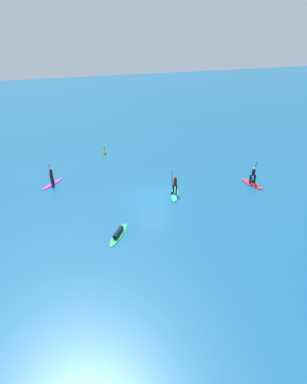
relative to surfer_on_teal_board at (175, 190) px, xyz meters
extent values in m
plane|color=navy|center=(-1.97, 0.04, -0.44)|extent=(120.00, 120.00, 0.00)
ellipsoid|color=#33C6CC|center=(0.01, 0.00, -0.38)|extent=(1.56, 2.84, 0.10)
cylinder|color=#381414|center=(-0.08, 0.11, 0.09)|extent=(0.22, 0.22, 0.84)
cylinder|color=#381414|center=(0.10, -0.11, 0.09)|extent=(0.22, 0.22, 0.84)
cylinder|color=#381414|center=(0.01, 0.00, 0.83)|extent=(0.37, 0.37, 0.65)
sphere|color=brown|center=(0.01, 0.00, 1.27)|extent=(0.31, 0.31, 0.24)
cylinder|color=black|center=(-0.27, -0.05, 0.81)|extent=(0.24, 0.13, 2.28)
cube|color=black|center=(-0.27, -0.05, -0.27)|extent=(0.21, 0.13, 0.32)
ellipsoid|color=#23B266|center=(-6.01, -4.88, -0.40)|extent=(2.19, 2.98, 0.08)
cylinder|color=black|center=(-6.04, -4.92, -0.17)|extent=(1.02, 1.35, 0.36)
sphere|color=#A37556|center=(-5.62, -4.24, -0.15)|extent=(0.31, 0.31, 0.22)
ellipsoid|color=red|center=(7.71, -0.03, -0.38)|extent=(1.41, 2.70, 0.11)
cylinder|color=black|center=(7.90, -0.08, 0.10)|extent=(0.24, 0.24, 0.85)
cylinder|color=black|center=(7.51, 0.03, 0.10)|extent=(0.24, 0.24, 0.85)
cylinder|color=black|center=(7.71, -0.03, 0.81)|extent=(0.36, 0.36, 0.57)
sphere|color=beige|center=(7.71, -0.03, 1.20)|extent=(0.26, 0.26, 0.21)
cylinder|color=black|center=(7.90, 0.19, 0.74)|extent=(0.40, 0.15, 2.11)
cube|color=black|center=(7.90, 0.19, -0.27)|extent=(0.21, 0.11, 0.32)
ellipsoid|color=purple|center=(-10.58, 5.01, -0.39)|extent=(2.31, 2.49, 0.09)
cylinder|color=black|center=(-10.65, 5.22, 0.07)|extent=(0.29, 0.29, 0.82)
cylinder|color=black|center=(-10.51, 4.79, 0.07)|extent=(0.29, 0.29, 0.82)
cylinder|color=black|center=(-10.58, 5.01, 0.76)|extent=(0.40, 0.40, 0.56)
sphere|color=beige|center=(-10.58, 5.01, 1.15)|extent=(0.33, 0.33, 0.23)
cylinder|color=black|center=(-10.50, 4.73, 0.67)|extent=(0.38, 0.35, 1.99)
cube|color=black|center=(-10.50, 4.73, -0.29)|extent=(0.19, 0.18, 0.32)
sphere|color=yellow|center=(-4.66, 11.38, -0.34)|extent=(0.37, 0.37, 0.37)
cylinder|color=yellow|center=(-4.66, 11.38, 0.07)|extent=(0.13, 0.13, 1.02)
camera|label=1|loc=(-9.16, -26.30, 14.77)|focal=32.92mm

